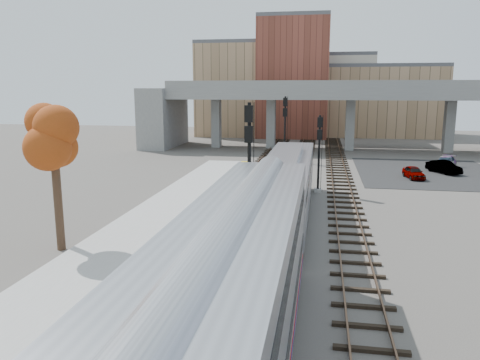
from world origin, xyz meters
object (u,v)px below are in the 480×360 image
(locomotive, at_px, (287,183))
(signal_mast_near, at_px, (249,165))
(signal_mast_mid, at_px, (319,156))
(car_b, at_px, (444,167))
(car_a, at_px, (414,172))
(tree, at_px, (53,138))
(car_c, at_px, (445,163))
(signal_mast_far, at_px, (285,129))

(locomotive, bearing_deg, signal_mast_near, -124.02)
(locomotive, relative_size, signal_mast_mid, 2.99)
(signal_mast_near, height_order, signal_mast_mid, signal_mast_near)
(signal_mast_mid, xyz_separation_m, car_b, (12.47, 11.02, -2.35))
(car_b, bearing_deg, locomotive, -157.13)
(signal_mast_mid, height_order, car_b, signal_mast_mid)
(signal_mast_mid, relative_size, car_b, 1.64)
(car_a, bearing_deg, car_b, 35.69)
(tree, height_order, car_c, tree)
(locomotive, relative_size, signal_mast_far, 2.51)
(locomotive, height_order, car_b, locomotive)
(signal_mast_far, height_order, tree, tree)
(signal_mast_near, relative_size, signal_mast_far, 1.01)
(signal_mast_far, bearing_deg, car_c, -8.49)
(tree, bearing_deg, signal_mast_mid, 50.96)
(signal_mast_far, bearing_deg, signal_mast_mid, -76.05)
(car_a, height_order, car_b, car_b)
(signal_mast_far, bearing_deg, signal_mast_near, -90.00)
(signal_mast_mid, relative_size, tree, 0.79)
(signal_mast_near, distance_m, car_a, 22.88)
(signal_mast_near, relative_size, tree, 0.95)
(signal_mast_near, xyz_separation_m, signal_mast_mid, (4.10, 10.94, -0.90))
(car_b, bearing_deg, signal_mast_mid, -168.14)
(signal_mast_near, height_order, car_b, signal_mast_near)
(tree, relative_size, car_b, 2.08)
(signal_mast_mid, xyz_separation_m, car_a, (8.95, 7.57, -2.40))
(signal_mast_mid, bearing_deg, signal_mast_far, 103.95)
(locomotive, bearing_deg, car_b, 52.48)
(car_b, xyz_separation_m, car_c, (0.83, 2.89, 0.01))
(signal_mast_near, distance_m, car_c, 30.51)
(signal_mast_near, xyz_separation_m, car_a, (13.05, 18.51, -3.31))
(locomotive, height_order, tree, tree)
(car_b, bearing_deg, car_c, 44.28)
(locomotive, xyz_separation_m, signal_mast_mid, (2.00, 7.82, 0.75))
(car_c, bearing_deg, car_b, -83.87)
(signal_mast_near, distance_m, signal_mast_mid, 11.71)
(signal_mast_near, bearing_deg, car_a, 54.82)
(tree, distance_m, car_c, 40.86)
(signal_mast_near, xyz_separation_m, car_c, (17.40, 24.85, -3.24))
(locomotive, distance_m, car_a, 18.96)
(car_c, bearing_deg, locomotive, -102.91)
(car_b, bearing_deg, tree, -162.81)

